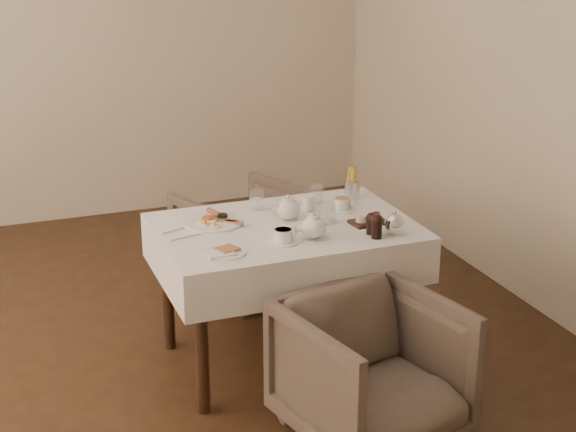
# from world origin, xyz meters

# --- Properties ---
(table) EXTENTS (1.28, 0.88, 0.75)m
(table) POSITION_xyz_m (0.64, -0.15, 0.64)
(table) COLOR black
(table) RESTS_ON ground
(armchair_near) EXTENTS (0.84, 0.85, 0.65)m
(armchair_near) POSITION_xyz_m (0.75, -0.94, 0.32)
(armchair_near) COLOR #51453B
(armchair_near) RESTS_ON ground
(armchair_far) EXTENTS (0.90, 0.91, 0.65)m
(armchair_far) POSITION_xyz_m (0.73, 0.77, 0.32)
(armchair_far) COLOR #51453B
(armchair_far) RESTS_ON ground
(breakfast_plate) EXTENTS (0.30, 0.30, 0.04)m
(breakfast_plate) POSITION_xyz_m (0.31, 0.01, 0.77)
(breakfast_plate) COLOR white
(breakfast_plate) RESTS_ON table
(side_plate) EXTENTS (0.18, 0.18, 0.02)m
(side_plate) POSITION_xyz_m (0.24, -0.41, 0.76)
(side_plate) COLOR white
(side_plate) RESTS_ON table
(teapot_centre) EXTENTS (0.18, 0.15, 0.13)m
(teapot_centre) POSITION_xyz_m (0.68, -0.08, 0.82)
(teapot_centre) COLOR white
(teapot_centre) RESTS_ON table
(teapot_front) EXTENTS (0.20, 0.17, 0.14)m
(teapot_front) POSITION_xyz_m (0.70, -0.37, 0.82)
(teapot_front) COLOR white
(teapot_front) RESTS_ON table
(creamer) EXTENTS (0.09, 0.09, 0.08)m
(creamer) POSITION_xyz_m (0.84, 0.03, 0.80)
(creamer) COLOR white
(creamer) RESTS_ON table
(teacup_near) EXTENTS (0.14, 0.14, 0.07)m
(teacup_near) POSITION_xyz_m (0.54, -0.38, 0.79)
(teacup_near) COLOR white
(teacup_near) RESTS_ON table
(teacup_far) EXTENTS (0.14, 0.14, 0.07)m
(teacup_far) POSITION_xyz_m (1.00, -0.04, 0.79)
(teacup_far) COLOR white
(teacup_far) RESTS_ON table
(glass_left) EXTENTS (0.08, 0.08, 0.10)m
(glass_left) POSITION_xyz_m (0.59, 0.13, 0.81)
(glass_left) COLOR silver
(glass_left) RESTS_ON table
(glass_mid) EXTENTS (0.09, 0.09, 0.10)m
(glass_mid) POSITION_xyz_m (0.86, -0.20, 0.81)
(glass_mid) COLOR silver
(glass_mid) RESTS_ON table
(glass_right) EXTENTS (0.09, 0.09, 0.10)m
(glass_right) POSITION_xyz_m (0.92, 0.12, 0.80)
(glass_right) COLOR silver
(glass_right) RESTS_ON table
(condiment_board) EXTENTS (0.19, 0.14, 0.05)m
(condiment_board) POSITION_xyz_m (1.04, -0.28, 0.77)
(condiment_board) COLOR black
(condiment_board) RESTS_ON table
(pepper_mill_left) EXTENTS (0.07, 0.07, 0.12)m
(pepper_mill_left) POSITION_xyz_m (0.99, -0.47, 0.82)
(pepper_mill_left) COLOR black
(pepper_mill_left) RESTS_ON table
(pepper_mill_right) EXTENTS (0.06, 0.06, 0.11)m
(pepper_mill_right) POSITION_xyz_m (0.99, -0.41, 0.81)
(pepper_mill_right) COLOR black
(pepper_mill_right) RESTS_ON table
(silver_pot) EXTENTS (0.13, 0.11, 0.12)m
(silver_pot) POSITION_xyz_m (1.09, -0.46, 0.82)
(silver_pot) COLOR white
(silver_pot) RESTS_ON table
(fries_cup) EXTENTS (0.08, 0.08, 0.18)m
(fries_cup) POSITION_xyz_m (1.13, 0.12, 0.83)
(fries_cup) COLOR silver
(fries_cup) RESTS_ON table
(cutlery_fork) EXTENTS (0.19, 0.08, 0.00)m
(cutlery_fork) POSITION_xyz_m (0.13, -0.03, 0.76)
(cutlery_fork) COLOR silver
(cutlery_fork) RESTS_ON table
(cutlery_knife) EXTENTS (0.20, 0.07, 0.00)m
(cutlery_knife) POSITION_xyz_m (0.15, -0.14, 0.76)
(cutlery_knife) COLOR silver
(cutlery_knife) RESTS_ON table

